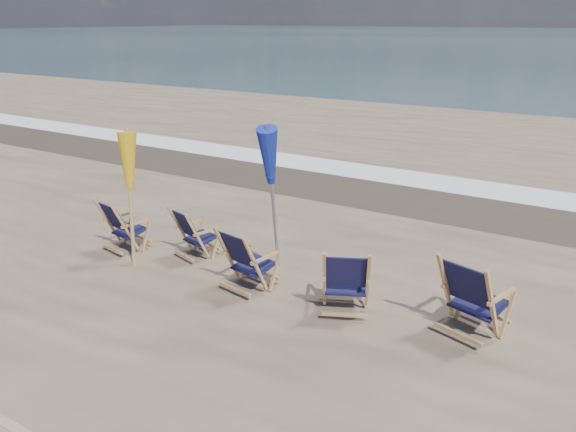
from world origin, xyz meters
name	(u,v)px	position (x,y,z in m)	size (l,w,h in m)	color
surf_foam	(419,179)	(0.00, 8.30, 0.00)	(200.00, 1.40, 0.01)	silver
wet_sand_strip	(396,195)	(0.00, 6.80, 0.00)	(200.00, 2.60, 0.00)	#42362A
beach_chair_0	(125,230)	(-2.53, 1.28, 0.47)	(0.60, 0.68, 0.94)	#121235
beach_chair_1	(197,238)	(-1.36, 1.67, 0.45)	(0.57, 0.64, 0.89)	#121235
beach_chair_2	(255,266)	(0.10, 1.16, 0.50)	(0.64, 0.72, 1.00)	#121235
beach_chair_3	(368,284)	(1.64, 1.48, 0.50)	(0.63, 0.71, 0.99)	#121235
beach_chair_4	(491,308)	(3.15, 1.56, 0.55)	(0.70, 0.79, 1.10)	#121235
umbrella_yellow	(127,168)	(-2.24, 1.19, 1.56)	(0.30, 0.30, 2.08)	#AE824E
umbrella_blue	(273,156)	(-0.12, 1.98, 1.85)	(0.30, 0.30, 2.39)	#A5A5AD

